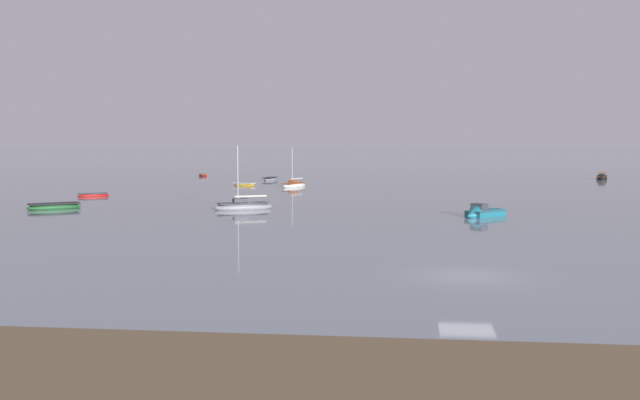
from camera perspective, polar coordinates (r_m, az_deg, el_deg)
The scene contains 10 objects.
ground_plane at distance 35.49m, azimuth 10.97°, elevation -5.62°, with size 800.00×800.00×0.00m, color gray.
rowboat_moored_0 at distance 112.66m, azimuth -3.76°, elevation 1.57°, with size 1.99×4.16×0.63m.
rowboat_moored_1 at distance 125.75m, azimuth -8.76°, elevation 1.84°, with size 2.42×3.52×0.53m.
motorboat_moored_0 at distance 61.98m, azimuth 11.93°, elevation -1.02°, with size 3.83×4.15×1.60m.
sailboat_moored_0 at distance 67.35m, azimuth -5.77°, elevation -0.48°, with size 5.41×3.80×5.86m.
motorboat_moored_1 at distance 122.31m, azimuth 20.34°, elevation 1.57°, with size 2.44×4.45×1.60m.
sailboat_moored_2 at distance 97.44m, azimuth -1.95°, elevation 1.12°, with size 3.33×4.91×5.30m.
rowboat_moored_2 at distance 84.90m, azimuth -16.61°, elevation 0.34°, with size 3.39×2.76×0.52m.
rowboat_moored_3 at distance 100.30m, azimuth -5.70°, elevation 1.15°, with size 3.44×2.48×0.52m.
rowboat_moored_4 at distance 71.33m, azimuth -19.28°, elevation -0.47°, with size 4.63×4.15×0.74m.
Camera 1 is at (-2.73, -34.82, 6.30)m, focal length 42.76 mm.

